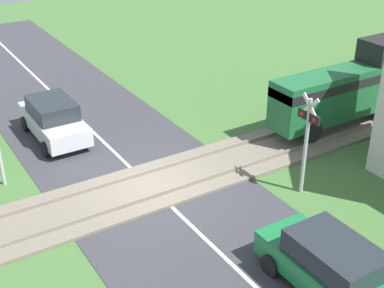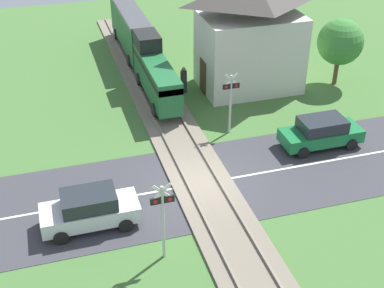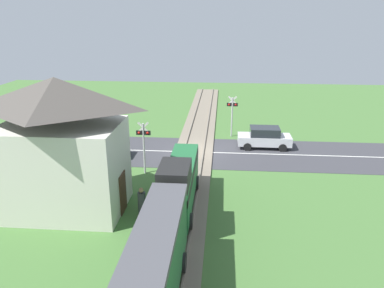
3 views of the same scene
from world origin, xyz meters
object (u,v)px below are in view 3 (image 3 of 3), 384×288
Objects in this scene: train at (168,224)px; crossing_signal_west_approach at (232,111)px; crossing_signal_east_approach at (144,141)px; pedestrian_by_station at (142,204)px; station_building at (62,148)px; car_near_crossing at (264,137)px; car_far_side at (97,146)px.

train is 17.48m from crossing_signal_west_approach.
crossing_signal_east_approach reaches higher than pedestrian_by_station.
train is 9.49× the size of pedestrian_by_station.
station_building is at bearing 56.53° from crossing_signal_west_approach.
station_building reaches higher than car_near_crossing.
car_far_side is (12.03, 2.88, -0.02)m from car_near_crossing.
car_far_side is (6.77, -11.73, -1.06)m from train.
crossing_signal_east_approach is (2.82, -9.09, 0.31)m from train.
car_far_side is at bearing -59.99° from train.
car_near_crossing reaches higher than car_far_side.
train is 4.24m from pedestrian_by_station.
car_near_crossing is at bearing -122.96° from pedestrian_by_station.
car_far_side is 9.46m from pedestrian_by_station.
station_building reaches higher than pedestrian_by_station.
crossing_signal_east_approach is at bearing -72.73° from train.
car_near_crossing is at bearing -109.80° from train.
car_near_crossing is at bearing -145.66° from crossing_signal_east_approach.
pedestrian_by_station reaches higher than car_far_side.
station_building is at bearing -6.77° from pedestrian_by_station.
car_near_crossing is 9.88m from crossing_signal_east_approach.
station_building is at bearing 43.34° from car_near_crossing.
crossing_signal_west_approach is (2.43, -2.64, 1.34)m from car_near_crossing.
car_far_side is 1.21× the size of crossing_signal_west_approach.
pedestrian_by_station is at bearing 57.04° from car_near_crossing.
station_building reaches higher than crossing_signal_west_approach.
pedestrian_by_station is (1.85, -3.65, -1.14)m from train.
pedestrian_by_station is (-4.00, 0.48, -2.64)m from station_building.
crossing_signal_west_approach reaches higher than car_near_crossing.
crossing_signal_west_approach is at bearing -124.68° from crossing_signal_east_approach.
crossing_signal_west_approach is at bearing -108.97° from pedestrian_by_station.
train is 3.68× the size of car_far_side.
crossing_signal_west_approach is 9.93m from crossing_signal_east_approach.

